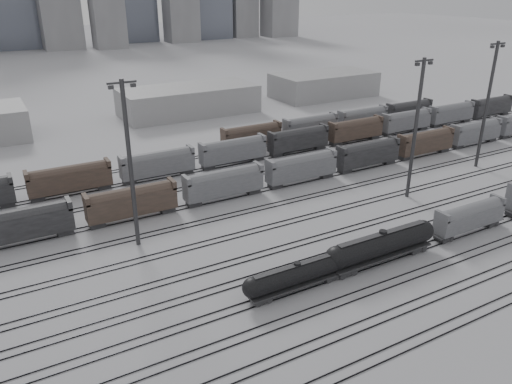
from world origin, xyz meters
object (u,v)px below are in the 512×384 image
tank_car_b (382,245)px  hopper_car_a (470,216)px  light_mast_c (416,127)px  tank_car_a (297,275)px

tank_car_b → hopper_car_a: hopper_car_a is taller
hopper_car_a → light_mast_c: (2.31, 15.31, 10.41)m
tank_car_a → hopper_car_a: hopper_car_a is taller
tank_car_a → hopper_car_a: (32.52, 0.00, 0.73)m
tank_car_a → tank_car_b: (14.30, 0.00, 0.50)m
tank_car_b → light_mast_c: size_ratio=0.76×
tank_car_a → tank_car_b: tank_car_b is taller
tank_car_a → tank_car_b: size_ratio=0.82×
hopper_car_a → tank_car_b: bearing=180.0°
hopper_car_a → light_mast_c: size_ratio=0.53×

